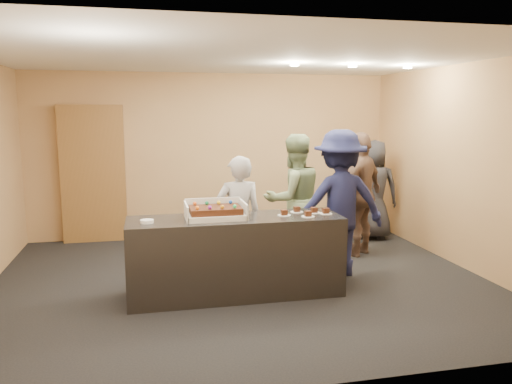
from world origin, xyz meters
TOP-DOWN VIEW (x-y plane):
  - room at (0.00, 0.00)m, footprint 6.04×6.00m
  - serving_counter at (-0.15, -0.45)m, footprint 2.40×0.71m
  - storage_cabinet at (-1.94, 2.41)m, footprint 0.99×0.15m
  - cake_box at (-0.38, -0.42)m, footprint 0.66×0.46m
  - sheet_cake at (-0.38, -0.45)m, footprint 0.56×0.39m
  - plate_stack at (-1.12, -0.53)m, footprint 0.14×0.14m
  - slice_a at (0.40, -0.48)m, footprint 0.15×0.15m
  - slice_b at (0.60, -0.32)m, footprint 0.15×0.15m
  - slice_c at (0.65, -0.60)m, footprint 0.15×0.15m
  - slice_d at (0.79, -0.41)m, footprint 0.15×0.15m
  - slice_e at (0.90, -0.49)m, footprint 0.15×0.15m
  - person_server_grey at (-0.03, 0.00)m, footprint 0.57×0.37m
  - person_sage_man at (0.83, 0.57)m, footprint 0.98×0.84m
  - person_navy_man at (1.26, 0.00)m, footprint 1.21×0.72m
  - person_brown_extra at (1.90, 0.78)m, footprint 1.10×0.98m
  - person_dark_suit at (2.49, 1.59)m, footprint 0.92×0.74m
  - ceiling_spotlights at (1.60, 0.50)m, footprint 1.72×0.12m

SIDE VIEW (x-z plane):
  - serving_counter at x=-0.15m, z-range 0.00..0.90m
  - person_server_grey at x=-0.03m, z-range 0.00..1.55m
  - person_dark_suit at x=2.49m, z-range 0.00..1.63m
  - person_sage_man at x=0.83m, z-range 0.00..1.78m
  - person_brown_extra at x=1.90m, z-range 0.00..1.79m
  - plate_stack at x=-1.12m, z-range 0.90..0.94m
  - slice_a at x=0.40m, z-range 0.89..0.96m
  - slice_b at x=0.60m, z-range 0.89..0.96m
  - slice_c at x=0.65m, z-range 0.89..0.96m
  - slice_d at x=0.79m, z-range 0.89..0.96m
  - slice_e at x=0.90m, z-range 0.89..0.96m
  - person_navy_man at x=1.26m, z-range 0.00..1.85m
  - cake_box at x=-0.38m, z-range 0.85..1.04m
  - sheet_cake at x=-0.38m, z-range 0.94..1.05m
  - storage_cabinet at x=-1.94m, z-range 0.00..2.18m
  - room at x=0.00m, z-range 0.00..2.70m
  - ceiling_spotlights at x=1.60m, z-range 2.66..2.69m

